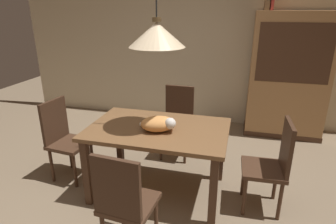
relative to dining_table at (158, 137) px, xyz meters
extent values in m
plane|color=#847056|center=(0.08, -0.40, -0.65)|extent=(10.00, 10.00, 0.00)
cube|color=beige|center=(0.08, 2.25, 0.80)|extent=(6.40, 0.10, 2.90)
cube|color=brown|center=(0.00, 0.00, 0.08)|extent=(1.40, 0.90, 0.04)
cube|color=#472D1E|center=(-0.62, -0.39, -0.29)|extent=(0.07, 0.07, 0.71)
cube|color=#472D1E|center=(0.62, -0.39, -0.29)|extent=(0.07, 0.07, 0.71)
cube|color=#472D1E|center=(-0.62, 0.39, -0.29)|extent=(0.07, 0.07, 0.71)
cube|color=#472D1E|center=(0.62, 0.39, -0.29)|extent=(0.07, 0.07, 0.71)
cube|color=#472D1E|center=(0.00, 0.80, -0.22)|extent=(0.41, 0.41, 0.04)
cube|color=#40291B|center=(0.00, 0.98, 0.04)|extent=(0.38, 0.04, 0.48)
cylinder|color=#472D1E|center=(-0.16, 0.64, -0.44)|extent=(0.04, 0.04, 0.41)
cylinder|color=#472D1E|center=(0.16, 0.64, -0.44)|extent=(0.04, 0.04, 0.41)
cylinder|color=#472D1E|center=(-0.16, 0.96, -0.44)|extent=(0.04, 0.04, 0.41)
cylinder|color=#472D1E|center=(0.16, 0.96, -0.44)|extent=(0.04, 0.04, 0.41)
cube|color=#472D1E|center=(0.00, -0.80, -0.22)|extent=(0.43, 0.43, 0.04)
cube|color=#40291B|center=(-0.01, -0.98, 0.04)|extent=(0.38, 0.07, 0.48)
cylinder|color=#472D1E|center=(0.17, -0.65, -0.44)|extent=(0.04, 0.04, 0.41)
cylinder|color=#472D1E|center=(-0.15, -0.63, -0.44)|extent=(0.04, 0.04, 0.41)
cube|color=#472D1E|center=(1.05, 0.00, -0.22)|extent=(0.42, 0.42, 0.04)
cube|color=#40291B|center=(1.23, 0.01, 0.04)|extent=(0.05, 0.38, 0.48)
cylinder|color=#472D1E|center=(0.88, 0.15, -0.44)|extent=(0.04, 0.04, 0.41)
cylinder|color=#472D1E|center=(0.90, -0.17, -0.44)|extent=(0.04, 0.04, 0.41)
cylinder|color=#472D1E|center=(1.20, 0.17, -0.44)|extent=(0.04, 0.04, 0.41)
cylinder|color=#472D1E|center=(1.22, -0.15, -0.44)|extent=(0.04, 0.04, 0.41)
cube|color=#472D1E|center=(-1.05, 0.00, -0.22)|extent=(0.44, 0.44, 0.04)
cube|color=#40291B|center=(-1.23, 0.02, 0.04)|extent=(0.08, 0.38, 0.48)
cylinder|color=#472D1E|center=(-0.91, -0.18, -0.44)|extent=(0.04, 0.04, 0.41)
cylinder|color=#472D1E|center=(-0.87, 0.14, -0.44)|extent=(0.04, 0.04, 0.41)
cylinder|color=#472D1E|center=(-1.23, -0.14, -0.44)|extent=(0.04, 0.04, 0.41)
cylinder|color=#472D1E|center=(-1.19, 0.18, -0.44)|extent=(0.04, 0.04, 0.41)
ellipsoid|color=#E59951|center=(0.02, -0.08, 0.18)|extent=(0.40, 0.33, 0.15)
sphere|color=white|center=(0.15, -0.10, 0.20)|extent=(0.11, 0.11, 0.11)
cylinder|color=white|center=(-0.09, -0.02, 0.13)|extent=(0.18, 0.04, 0.04)
cone|color=beige|center=(0.00, 0.00, 1.01)|extent=(0.52, 0.52, 0.22)
cylinder|color=#513D23|center=(0.00, 0.00, 1.14)|extent=(0.08, 0.08, 0.04)
cube|color=#A87A4C|center=(1.44, 1.92, 0.28)|extent=(1.10, 0.44, 1.85)
cube|color=#472D1E|center=(1.44, 1.69, 0.65)|extent=(0.97, 0.01, 0.81)
cube|color=#472D1E|center=(1.44, 1.92, -0.61)|extent=(1.12, 0.45, 0.08)
cube|color=brown|center=(1.02, 1.92, 1.31)|extent=(0.06, 0.24, 0.22)
camera|label=1|loc=(0.77, -2.52, 1.25)|focal=30.37mm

